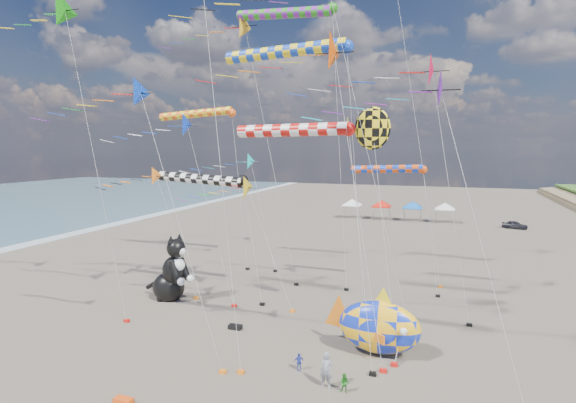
# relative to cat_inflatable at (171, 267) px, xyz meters

# --- Properties ---
(delta_kite_0) EXTENTS (12.49, 2.47, 18.45)m
(delta_kite_0) POSITION_rel_cat_inflatable_xyz_m (18.32, 2.08, 14.24)
(delta_kite_0) COLOR red
(delta_kite_0) RESTS_ON ground
(delta_kite_1) EXTENTS (10.29, 1.78, 11.62)m
(delta_kite_1) POSITION_rel_cat_inflatable_xyz_m (0.64, 10.25, 7.64)
(delta_kite_1) COLOR #12D2D7
(delta_kite_1) RESTS_ON ground
(delta_kite_2) EXTENTS (10.20, 1.60, 15.63)m
(delta_kite_2) POSITION_rel_cat_inflatable_xyz_m (4.51, -9.15, 11.68)
(delta_kite_2) COLOR #0E3DC1
(delta_kite_2) RESTS_ON ground
(delta_kite_3) EXTENTS (10.35, 1.94, 14.75)m
(delta_kite_3) POSITION_rel_cat_inflatable_xyz_m (1.25, 0.21, 10.74)
(delta_kite_3) COLOR #0E37D2
(delta_kite_3) RESTS_ON ground
(delta_kite_4) EXTENTS (11.27, 2.32, 18.26)m
(delta_kite_4) POSITION_rel_cat_inflatable_xyz_m (13.12, -6.21, 14.13)
(delta_kite_4) COLOR #DF4B06
(delta_kite_4) RESTS_ON ground
(delta_kite_7) EXTENTS (12.98, 2.62, 23.83)m
(delta_kite_7) POSITION_rel_cat_inflatable_xyz_m (3.03, 6.81, 19.59)
(delta_kite_7) COLOR gold
(delta_kite_7) RESTS_ON ground
(delta_kite_9) EXTENTS (8.49, 1.59, 10.66)m
(delta_kite_9) POSITION_rel_cat_inflatable_xyz_m (-2.12, 0.80, 6.76)
(delta_kite_9) COLOR orange
(delta_kite_9) RESTS_ON ground
(delta_kite_10) EXTENTS (9.36, 1.89, 15.63)m
(delta_kite_10) POSITION_rel_cat_inflatable_xyz_m (19.86, -9.09, 11.65)
(delta_kite_10) COLOR #63179A
(delta_kite_10) RESTS_ON ground
(delta_kite_11) EXTENTS (10.29, 2.52, 22.17)m
(delta_kite_11) POSITION_rel_cat_inflatable_xyz_m (-3.27, -4.97, 17.98)
(delta_kite_11) COLOR #189412
(delta_kite_11) RESTS_ON ground
(delta_kite_12) EXTENTS (8.24, 1.94, 10.11)m
(delta_kite_12) POSITION_rel_cat_inflatable_xyz_m (6.80, 0.61, 6.14)
(delta_kite_12) COLOR gold
(delta_kite_12) RESTS_ON ground
(windsock_0) EXTENTS (7.42, 0.67, 10.63)m
(windsock_0) POSITION_rel_cat_inflatable_xyz_m (15.93, 7.65, 7.53)
(windsock_0) COLOR #EF4A10
(windsock_0) RESTS_ON ground
(windsock_1) EXTENTS (9.68, 0.82, 15.75)m
(windsock_1) POSITION_rel_cat_inflatable_xyz_m (-3.06, 10.06, 12.60)
(windsock_1) COLOR #FE5A15
(windsock_1) RESTS_ON ground
(windsock_2) EXTENTS (7.82, 0.71, 13.31)m
(windsock_2) POSITION_rel_cat_inflatable_xyz_m (12.68, -6.75, 10.18)
(windsock_2) COLOR red
(windsock_2) RESTS_ON ground
(windsock_3) EXTENTS (9.77, 0.86, 18.55)m
(windsock_3) POSITION_rel_cat_inflatable_xyz_m (10.53, -1.65, 15.37)
(windsock_3) COLOR #133EC1
(windsock_3) RESTS_ON ground
(windsock_4) EXTENTS (9.25, 0.79, 9.99)m
(windsock_4) POSITION_rel_cat_inflatable_xyz_m (2.38, 1.19, 6.87)
(windsock_4) COLOR black
(windsock_4) RESTS_ON ground
(windsock_5) EXTENTS (9.99, 0.90, 23.49)m
(windsock_5) POSITION_rel_cat_inflatable_xyz_m (7.41, 6.88, 20.28)
(windsock_5) COLOR #248C19
(windsock_5) RESTS_ON ground
(angelfish_kite) EXTENTS (3.74, 3.02, 14.53)m
(angelfish_kite) POSITION_rel_cat_inflatable_xyz_m (15.56, -1.41, 10.42)
(angelfish_kite) COLOR yellow
(angelfish_kite) RESTS_ON ground
(cat_inflatable) EXTENTS (4.30, 2.78, 5.36)m
(cat_inflatable) POSITION_rel_cat_inflatable_xyz_m (0.00, 0.00, 0.00)
(cat_inflatable) COLOR black
(cat_inflatable) RESTS_ON ground
(fish_inflatable) EXTENTS (6.38, 3.29, 4.16)m
(fish_inflatable) POSITION_rel_cat_inflatable_xyz_m (16.78, -4.31, -0.93)
(fish_inflatable) COLOR #132CBC
(fish_inflatable) RESTS_ON ground
(person_adult) EXTENTS (0.68, 0.46, 1.85)m
(person_adult) POSITION_rel_cat_inflatable_xyz_m (14.84, -8.74, -1.76)
(person_adult) COLOR gray
(person_adult) RESTS_ON ground
(child_green) EXTENTS (0.48, 0.38, 0.99)m
(child_green) POSITION_rel_cat_inflatable_xyz_m (15.82, -8.90, -2.18)
(child_green) COLOR #21761E
(child_green) RESTS_ON ground
(child_blue) EXTENTS (0.62, 0.49, 0.98)m
(child_blue) POSITION_rel_cat_inflatable_xyz_m (13.00, -7.50, -2.19)
(child_blue) COLOR #3346B6
(child_blue) RESTS_ON ground
(kite_bag_0) EXTENTS (0.90, 0.44, 0.30)m
(kite_bag_0) POSITION_rel_cat_inflatable_xyz_m (7.28, -3.59, -2.53)
(kite_bag_0) COLOR black
(kite_bag_0) RESTS_ON ground
(kite_bag_1) EXTENTS (0.90, 0.44, 0.30)m
(kite_bag_1) POSITION_rel_cat_inflatable_xyz_m (6.17, -13.29, -2.53)
(kite_bag_1) COLOR #EA4910
(kite_bag_1) RESTS_ON ground
(tent_row) EXTENTS (19.20, 4.20, 3.80)m
(tent_row) POSITION_rel_cat_inflatable_xyz_m (12.84, 45.85, 0.47)
(tent_row) COLOR white
(tent_row) RESTS_ON ground
(parked_car) EXTENTS (3.73, 2.32, 1.19)m
(parked_car) POSITION_rel_cat_inflatable_xyz_m (30.26, 43.85, -2.09)
(parked_car) COLOR #26262D
(parked_car) RESTS_ON ground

